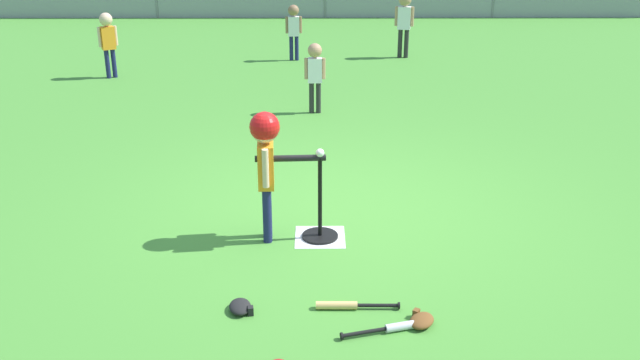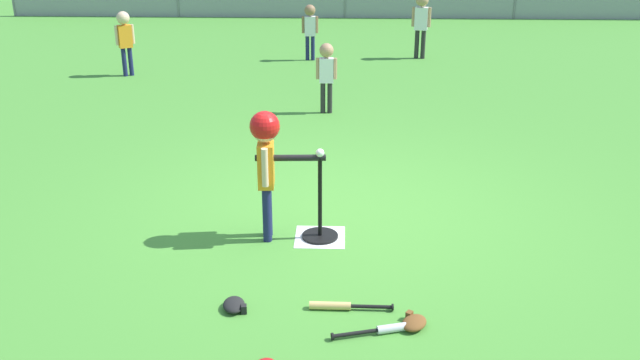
% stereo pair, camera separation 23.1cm
% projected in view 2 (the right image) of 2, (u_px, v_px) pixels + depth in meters
% --- Properties ---
extents(ground_plane, '(60.00, 60.00, 0.00)m').
position_uv_depth(ground_plane, '(341.00, 211.00, 6.82)').
color(ground_plane, '#478C33').
extents(home_plate, '(0.44, 0.44, 0.01)m').
position_uv_depth(home_plate, '(320.00, 237.00, 6.31)').
color(home_plate, white).
rests_on(home_plate, ground_plane).
extents(batting_tee, '(0.32, 0.32, 0.76)m').
position_uv_depth(batting_tee, '(320.00, 224.00, 6.27)').
color(batting_tee, black).
rests_on(batting_tee, ground_plane).
extents(baseball_on_tee, '(0.07, 0.07, 0.07)m').
position_uv_depth(baseball_on_tee, '(320.00, 153.00, 6.01)').
color(baseball_on_tee, white).
rests_on(baseball_on_tee, batting_tee).
extents(batter_child, '(0.64, 0.33, 1.16)m').
position_uv_depth(batter_child, '(266.00, 150.00, 6.00)').
color(batter_child, '#191E4C').
rests_on(batter_child, ground_plane).
extents(fielder_deep_left, '(0.28, 0.21, 1.05)m').
position_uv_depth(fielder_deep_left, '(125.00, 35.00, 11.51)').
color(fielder_deep_left, '#191E4C').
rests_on(fielder_deep_left, ground_plane).
extents(fielder_near_left, '(0.34, 0.23, 1.16)m').
position_uv_depth(fielder_near_left, '(421.00, 17.00, 12.69)').
color(fielder_near_left, '#262626').
rests_on(fielder_near_left, ground_plane).
extents(fielder_deep_center, '(0.29, 0.19, 0.96)m').
position_uv_depth(fielder_deep_center, '(326.00, 69.00, 9.59)').
color(fielder_deep_center, '#262626').
rests_on(fielder_deep_center, ground_plane).
extents(fielder_near_right, '(0.29, 0.19, 0.98)m').
position_uv_depth(fielder_near_right, '(310.00, 25.00, 12.60)').
color(fielder_near_right, '#191E4C').
rests_on(fielder_near_right, ground_plane).
extents(spare_bat_silver, '(0.64, 0.22, 0.06)m').
position_uv_depth(spare_bat_silver, '(390.00, 329.00, 4.95)').
color(spare_bat_silver, silver).
rests_on(spare_bat_silver, ground_plane).
extents(spare_bat_wood, '(0.62, 0.06, 0.06)m').
position_uv_depth(spare_bat_wood, '(339.00, 306.00, 5.22)').
color(spare_bat_wood, '#DBB266').
rests_on(spare_bat_wood, ground_plane).
extents(glove_near_bats, '(0.25, 0.27, 0.07)m').
position_uv_depth(glove_near_bats, '(414.00, 323.00, 5.01)').
color(glove_near_bats, brown).
rests_on(glove_near_bats, ground_plane).
extents(glove_tossed_aside, '(0.20, 0.24, 0.07)m').
position_uv_depth(glove_tossed_aside, '(234.00, 305.00, 5.23)').
color(glove_tossed_aside, black).
rests_on(glove_tossed_aside, ground_plane).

